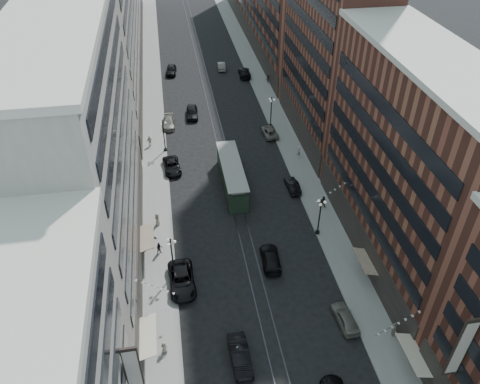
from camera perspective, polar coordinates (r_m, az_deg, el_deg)
ground at (r=81.29m, az=-2.67°, el=7.43°), size 220.00×220.00×0.00m
sidewalk_west at (r=89.73m, az=-10.58°, el=9.93°), size 4.00×180.00×0.15m
sidewalk_east at (r=91.62m, az=3.49°, el=11.11°), size 4.00×180.00×0.15m
rail_west at (r=89.98m, az=-3.94°, el=10.53°), size 0.12×180.00×0.02m
rail_east at (r=90.10m, az=-3.04°, el=10.60°), size 0.12×180.00×0.02m
building_west_mid at (r=51.40m, az=-18.34°, el=4.20°), size 8.00×36.00×28.00m
building_east_mid at (r=53.61m, az=19.90°, el=2.72°), size 8.00×30.00×24.00m
building_east_tower at (r=73.17m, az=11.56°, el=21.21°), size 8.00×26.00×42.00m
lamppost_sw_far at (r=53.40m, az=-8.28°, el=-7.67°), size 1.03×1.14×5.52m
lamppost_sw_mid at (r=75.05m, az=-9.28°, el=6.93°), size 1.03×1.14×5.52m
lamppost_se_far at (r=58.79m, az=9.69°, el=-2.83°), size 1.03×1.14×5.52m
lamppost_se_mid at (r=81.20m, az=3.81°, el=9.84°), size 1.03×1.14×5.52m
streetcar at (r=67.06m, az=-0.99°, el=1.95°), size 2.89×13.06×3.61m
car_2 at (r=53.77m, az=-7.11°, el=-10.58°), size 3.07×6.28×1.72m
car_4 at (r=51.36m, az=12.70°, el=-14.73°), size 2.12×4.58×1.52m
car_5 at (r=47.52m, az=0.02°, el=-19.34°), size 1.95×5.09×1.66m
pedestrian_1 at (r=48.53m, az=-9.20°, el=-18.16°), size 0.82×0.60×1.49m
pedestrian_2 at (r=57.52m, az=-9.78°, el=-6.79°), size 0.89×0.64×1.64m
pedestrian_4 at (r=51.33m, az=18.24°, el=-15.60°), size 0.67×1.15×1.85m
car_7 at (r=71.57m, az=-8.31°, el=3.14°), size 2.89×5.44×1.46m
car_8 at (r=83.23m, az=-8.70°, el=8.34°), size 2.13×4.94×1.42m
car_9 at (r=103.74m, az=-8.40°, el=14.51°), size 2.59×5.25×1.72m
car_10 at (r=67.27m, az=6.41°, el=0.80°), size 1.66×4.33×1.41m
car_11 at (r=79.82m, az=3.61°, el=7.35°), size 2.48×5.01×1.37m
car_12 at (r=101.60m, az=0.54°, el=14.38°), size 2.60×5.77×1.64m
car_13 at (r=85.78m, az=-5.87°, el=9.64°), size 2.37×5.22×1.74m
car_14 at (r=105.02m, az=-2.27°, el=15.09°), size 1.87×4.55×1.47m
pedestrian_5 at (r=58.97m, az=-10.84°, el=-5.54°), size 1.68×0.75×1.75m
pedestrian_6 at (r=77.72m, az=-10.95°, el=6.13°), size 1.16×0.74×1.83m
pedestrian_7 at (r=64.50m, az=10.10°, el=-1.14°), size 0.92×0.74×1.66m
pedestrian_8 at (r=74.20m, az=7.13°, el=4.93°), size 0.81×0.72×1.85m
pedestrian_9 at (r=98.24m, az=3.43°, el=13.60°), size 1.14×0.55×1.71m
car_extra_0 at (r=55.95m, az=3.75°, el=-8.04°), size 2.55×5.42×1.53m
pedestrian_extra_1 at (r=61.49m, az=-10.04°, el=-3.27°), size 0.69×0.98×1.82m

